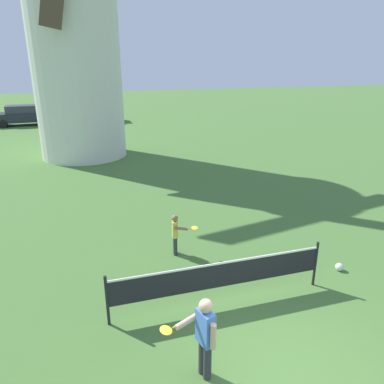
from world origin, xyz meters
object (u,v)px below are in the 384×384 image
tennis_net (220,275)px  parked_car_black (22,115)px  stray_ball (339,267)px  parked_car_mustard (95,113)px  windmill (71,8)px  player_far (176,232)px  player_near (204,334)px

tennis_net → parked_car_black: 26.67m
stray_ball → parked_car_mustard: (-4.51, 25.24, 0.71)m
windmill → player_far: windmill is taller
windmill → parked_car_mustard: bearing=84.3°
player_near → player_far: size_ratio=1.31×
windmill → stray_ball: 16.58m
player_far → stray_ball: size_ratio=5.78×
tennis_net → parked_car_mustard: size_ratio=1.05×
tennis_net → player_far: size_ratio=4.17×
player_far → stray_ball: player_far is taller
windmill → player_near: bearing=-85.0°
player_near → parked_car_black: 28.13m
windmill → tennis_net: 15.82m
windmill → player_near: size_ratio=10.38×
tennis_net → parked_car_mustard: bearing=92.7°
windmill → parked_car_mustard: (1.13, 11.38, -6.42)m
player_near → stray_ball: (4.24, 2.06, -0.74)m
tennis_net → parked_car_black: parked_car_black is taller
stray_ball → parked_car_black: parked_car_black is taller
stray_ball → parked_car_mustard: parked_car_mustard is taller
player_far → parked_car_black: 24.34m
player_near → parked_car_mustard: 27.31m
stray_ball → player_far: bearing=151.5°
parked_car_black → parked_car_mustard: bearing=-2.2°
windmill → parked_car_black: 13.97m
player_near → parked_car_black: bearing=101.9°
player_near → player_far: (0.60, 4.04, -0.20)m
tennis_net → parked_car_black: (-6.76, 25.80, 0.13)m
player_far → parked_car_mustard: bearing=92.1°
windmill → stray_ball: windmill is taller
player_far → parked_car_black: size_ratio=0.28×
tennis_net → player_near: 1.97m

